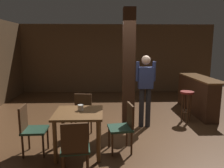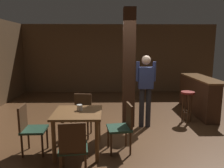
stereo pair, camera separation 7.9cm
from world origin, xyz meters
name	(u,v)px [view 1 (the left image)]	position (x,y,z in m)	size (l,w,h in m)	color
ground_plane	(129,132)	(0.00, 0.00, 0.00)	(10.80, 10.80, 0.00)	#4C301C
wall_back	(117,59)	(0.00, 4.50, 1.40)	(8.00, 0.10, 2.80)	brown
pillar	(129,69)	(0.03, 0.48, 1.40)	(0.28, 0.28, 2.80)	#382114
dining_table	(79,120)	(-1.02, -0.90, 0.63)	(0.86, 0.86, 0.77)	brown
chair_south	(75,147)	(-0.98, -1.71, 0.51)	(0.47, 0.47, 0.89)	#1E3828
chair_east	(124,125)	(-0.19, -0.87, 0.51)	(0.48, 0.48, 0.89)	#1E3828
chair_west	(30,127)	(-1.88, -0.92, 0.51)	(0.43, 0.43, 0.89)	#1E3828
chair_north	(82,113)	(-1.04, -0.10, 0.51)	(0.47, 0.47, 0.89)	#1E3828
napkin_cup	(81,108)	(-0.99, -0.81, 0.83)	(0.10, 0.10, 0.11)	beige
standing_person	(145,86)	(0.42, 0.36, 1.00)	(0.47, 0.21, 1.72)	navy
bar_counter	(197,95)	(2.14, 1.45, 0.53)	(0.56, 2.05, 1.04)	brown
bar_stool_near	(187,99)	(1.55, 0.67, 0.59)	(0.34, 0.34, 0.80)	maroon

